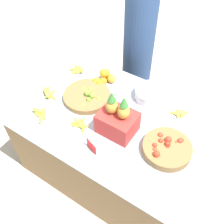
{
  "coord_description": "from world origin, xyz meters",
  "views": [
    {
      "loc": [
        0.82,
        -1.26,
        2.49
      ],
      "look_at": [
        0.0,
        0.0,
        0.84
      ],
      "focal_mm": 42.0,
      "sensor_mm": 36.0,
      "label": 1
    }
  ],
  "objects_px": {
    "tomato_basket": "(167,149)",
    "produce_crate": "(118,120)",
    "price_sign": "(91,146)",
    "lime_bowl": "(87,96)",
    "metal_bowl": "(150,94)",
    "vendor_person": "(138,53)"
  },
  "relations": [
    {
      "from": "tomato_basket",
      "to": "metal_bowl",
      "type": "relative_size",
      "value": 1.33
    },
    {
      "from": "lime_bowl",
      "to": "produce_crate",
      "type": "bearing_deg",
      "value": -21.18
    },
    {
      "from": "price_sign",
      "to": "tomato_basket",
      "type": "bearing_deg",
      "value": 50.62
    },
    {
      "from": "produce_crate",
      "to": "vendor_person",
      "type": "bearing_deg",
      "value": 110.64
    },
    {
      "from": "tomato_basket",
      "to": "produce_crate",
      "type": "bearing_deg",
      "value": -175.95
    },
    {
      "from": "tomato_basket",
      "to": "metal_bowl",
      "type": "bearing_deg",
      "value": 129.83
    },
    {
      "from": "metal_bowl",
      "to": "produce_crate",
      "type": "bearing_deg",
      "value": -95.31
    },
    {
      "from": "lime_bowl",
      "to": "tomato_basket",
      "type": "bearing_deg",
      "value": -9.06
    },
    {
      "from": "metal_bowl",
      "to": "price_sign",
      "type": "height_order",
      "value": "metal_bowl"
    },
    {
      "from": "price_sign",
      "to": "produce_crate",
      "type": "height_order",
      "value": "produce_crate"
    },
    {
      "from": "tomato_basket",
      "to": "produce_crate",
      "type": "xyz_separation_m",
      "value": [
        -0.43,
        -0.03,
        0.09
      ]
    },
    {
      "from": "metal_bowl",
      "to": "price_sign",
      "type": "bearing_deg",
      "value": -98.03
    },
    {
      "from": "metal_bowl",
      "to": "tomato_basket",
      "type": "bearing_deg",
      "value": -50.17
    },
    {
      "from": "produce_crate",
      "to": "price_sign",
      "type": "bearing_deg",
      "value": -102.78
    },
    {
      "from": "price_sign",
      "to": "produce_crate",
      "type": "distance_m",
      "value": 0.29
    },
    {
      "from": "lime_bowl",
      "to": "produce_crate",
      "type": "xyz_separation_m",
      "value": [
        0.43,
        -0.17,
        0.1
      ]
    },
    {
      "from": "lime_bowl",
      "to": "produce_crate",
      "type": "height_order",
      "value": "produce_crate"
    },
    {
      "from": "lime_bowl",
      "to": "price_sign",
      "type": "relative_size",
      "value": 3.85
    },
    {
      "from": "price_sign",
      "to": "produce_crate",
      "type": "xyz_separation_m",
      "value": [
        0.06,
        0.27,
        0.08
      ]
    },
    {
      "from": "price_sign",
      "to": "vendor_person",
      "type": "height_order",
      "value": "vendor_person"
    },
    {
      "from": "tomato_basket",
      "to": "vendor_person",
      "type": "relative_size",
      "value": 0.22
    },
    {
      "from": "vendor_person",
      "to": "price_sign",
      "type": "bearing_deg",
      "value": -75.78
    }
  ]
}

